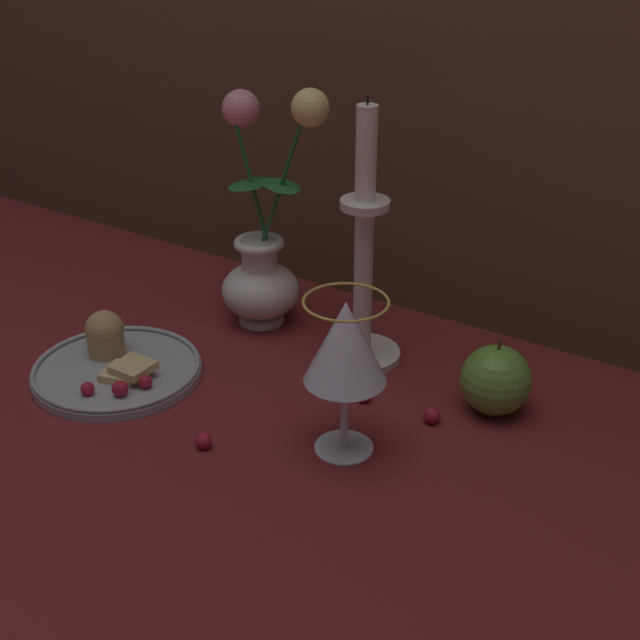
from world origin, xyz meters
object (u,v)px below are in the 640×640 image
object	(u,v)px
candlestick	(363,271)
apple_beside_vase	(496,380)
vase	(262,255)
wine_glass	(345,347)
plate_with_pastries	(115,363)

from	to	relation	value
candlestick	apple_beside_vase	world-z (taller)	candlestick
candlestick	apple_beside_vase	distance (m)	0.21
vase	apple_beside_vase	bearing A→B (deg)	-6.03
wine_glass	candlestick	distance (m)	0.20
vase	wine_glass	distance (m)	0.31
vase	wine_glass	bearing A→B (deg)	-38.15
plate_with_pastries	apple_beside_vase	xyz separation A→B (m)	(0.42, 0.17, 0.03)
wine_glass	apple_beside_vase	xyz separation A→B (m)	(0.11, 0.16, -0.08)
plate_with_pastries	candlestick	distance (m)	0.32
wine_glass	candlestick	bearing A→B (deg)	115.00
vase	wine_glass	xyz separation A→B (m)	(0.25, -0.19, 0.03)
vase	plate_with_pastries	bearing A→B (deg)	-108.84
vase	plate_with_pastries	distance (m)	0.24
wine_glass	candlestick	world-z (taller)	candlestick
plate_with_pastries	apple_beside_vase	bearing A→B (deg)	22.42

